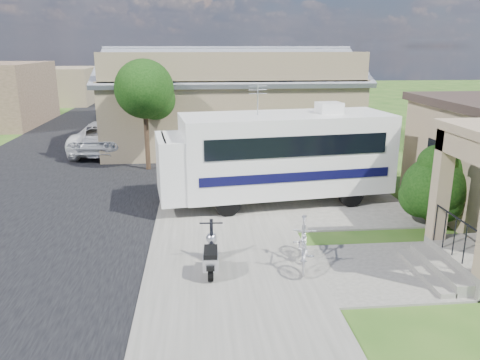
{
  "coord_description": "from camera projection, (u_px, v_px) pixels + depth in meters",
  "views": [
    {
      "loc": [
        -1.7,
        -10.48,
        5.03
      ],
      "look_at": [
        -0.5,
        2.5,
        1.3
      ],
      "focal_mm": 35.0,
      "sensor_mm": 36.0,
      "label": 1
    }
  ],
  "objects": [
    {
      "name": "street_tree_c",
      "position": [
        171.0,
        71.0,
        37.24
      ],
      "size": [
        2.44,
        2.4,
        4.42
      ],
      "color": "#2F1F15",
      "rests_on": "ground"
    },
    {
      "name": "street_slab",
      "position": [
        65.0,
        165.0,
        20.47
      ],
      "size": [
        9.0,
        80.0,
        0.02
      ],
      "primitive_type": "cube",
      "color": "black",
      "rests_on": "ground"
    },
    {
      "name": "street_tree_a",
      "position": [
        147.0,
        92.0,
        19.01
      ],
      "size": [
        2.44,
        2.4,
        4.58
      ],
      "color": "#2F1F15",
      "rests_on": "ground"
    },
    {
      "name": "driveway_slab",
      "position": [
        293.0,
        198.0,
        16.0
      ],
      "size": [
        7.0,
        6.0,
        0.05
      ],
      "primitive_type": "cube",
      "color": "#605F56",
      "rests_on": "ground"
    },
    {
      "name": "ground",
      "position": [
        269.0,
        258.0,
        11.57
      ],
      "size": [
        120.0,
        120.0,
        0.0
      ],
      "primitive_type": "plane",
      "color": "#224A13"
    },
    {
      "name": "bicycle",
      "position": [
        303.0,
        245.0,
        10.93
      ],
      "size": [
        0.9,
        1.92,
        1.11
      ],
      "primitive_type": "imported",
      "rotation": [
        0.0,
        0.0,
        -0.21
      ],
      "color": "#B7B5BE",
      "rests_on": "ground"
    },
    {
      "name": "van",
      "position": [
        121.0,
        113.0,
        30.13
      ],
      "size": [
        3.27,
        6.59,
        1.84
      ],
      "primitive_type": "imported",
      "rotation": [
        0.0,
        0.0,
        0.11
      ],
      "color": "white",
      "rests_on": "ground"
    },
    {
      "name": "motorhome",
      "position": [
        277.0,
        154.0,
        15.25
      ],
      "size": [
        7.76,
        3.29,
        3.86
      ],
      "rotation": [
        0.0,
        0.0,
        0.13
      ],
      "color": "white",
      "rests_on": "ground"
    },
    {
      "name": "walk_slab",
      "position": [
        403.0,
        270.0,
        10.87
      ],
      "size": [
        4.0,
        3.0,
        0.05
      ],
      "primitive_type": "cube",
      "color": "#605F56",
      "rests_on": "ground"
    },
    {
      "name": "shrub",
      "position": [
        435.0,
        185.0,
        13.26
      ],
      "size": [
        1.97,
        1.88,
        2.41
      ],
      "color": "#2F1F15",
      "rests_on": "ground"
    },
    {
      "name": "scooter",
      "position": [
        211.0,
        255.0,
        10.62
      ],
      "size": [
        0.55,
        1.56,
        1.03
      ],
      "rotation": [
        0.0,
        0.0,
        -0.05
      ],
      "color": "black",
      "rests_on": "ground"
    },
    {
      "name": "sidewalk_slab",
      "position": [
        214.0,
        162.0,
        21.04
      ],
      "size": [
        4.0,
        80.0,
        0.06
      ],
      "primitive_type": "cube",
      "color": "#605F56",
      "rests_on": "ground"
    },
    {
      "name": "garden_hose",
      "position": [
        429.0,
        257.0,
        11.35
      ],
      "size": [
        0.44,
        0.44,
        0.2
      ],
      "primitive_type": "cylinder",
      "color": "#167018",
      "rests_on": "ground"
    },
    {
      "name": "street_tree_b",
      "position": [
        163.0,
        74.0,
        28.54
      ],
      "size": [
        2.44,
        2.4,
        4.73
      ],
      "color": "#2F1F15",
      "rests_on": "ground"
    },
    {
      "name": "warehouse",
      "position": [
        229.0,
        107.0,
        24.39
      ],
      "size": [
        12.5,
        8.4,
        5.04
      ],
      "color": "#837352",
      "rests_on": "ground"
    },
    {
      "name": "distant_bldg_near",
      "position": [
        49.0,
        86.0,
        42.34
      ],
      "size": [
        8.0,
        7.0,
        3.2
      ],
      "primitive_type": "cube",
      "color": "#837352",
      "rests_on": "ground"
    },
    {
      "name": "pickup_truck",
      "position": [
        108.0,
        136.0,
        23.03
      ],
      "size": [
        3.05,
        5.8,
        1.56
      ],
      "primitive_type": "imported",
      "rotation": [
        0.0,
        0.0,
        3.06
      ],
      "color": "white",
      "rests_on": "ground"
    }
  ]
}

